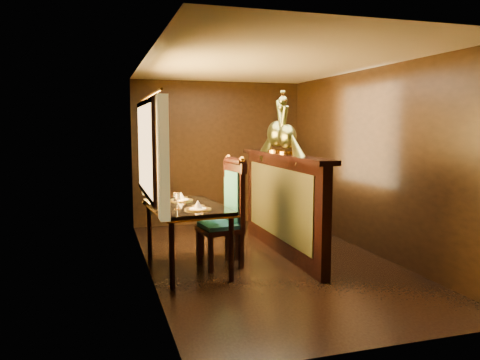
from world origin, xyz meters
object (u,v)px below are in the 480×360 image
Objects in this scene: chair_right at (227,209)px; peacock_right at (277,122)px; chair_left at (229,209)px; peacock_left at (287,126)px; dining_table at (186,211)px.

peacock_right reaches higher than chair_right.
chair_right is 1.46× the size of peacock_right.
chair_left is at bearing -106.60° from chair_right.
peacock_right reaches higher than chair_left.
peacock_left is at bearing -17.80° from chair_right.
peacock_left is (1.38, 0.23, 1.01)m from dining_table.
chair_right is at bearing 69.97° from chair_left.
chair_left is at bearing -147.14° from peacock_right.
peacock_right is at bearing 8.46° from chair_right.
chair_left is 1.12× the size of chair_right.
peacock_left is 0.36m from peacock_right.
peacock_right is at bearing 17.83° from dining_table.
chair_right is at bearing -166.34° from peacock_right.
chair_left is 0.37m from chair_right.
peacock_right is (0.84, 0.54, 1.07)m from chair_left.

